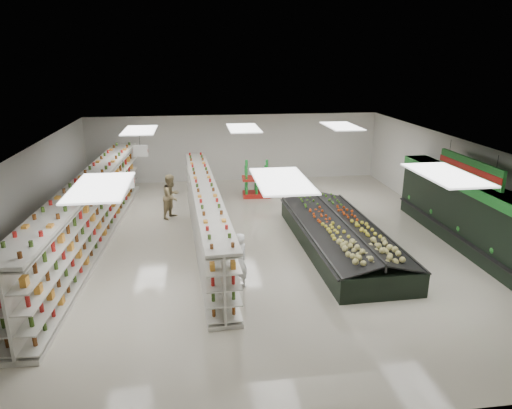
{
  "coord_description": "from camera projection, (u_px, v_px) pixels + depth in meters",
  "views": [
    {
      "loc": [
        -1.93,
        -13.88,
        5.86
      ],
      "look_at": [
        -0.04,
        0.05,
        1.28
      ],
      "focal_mm": 32.0,
      "sensor_mm": 36.0,
      "label": 1
    }
  ],
  "objects": [
    {
      "name": "soda_endcap",
      "position": [
        256.0,
        180.0,
        19.76
      ],
      "size": [
        1.25,
        0.89,
        1.54
      ],
      "rotation": [
        0.0,
        0.0,
        -0.06
      ],
      "color": "#B41A14",
      "rests_on": "floor"
    },
    {
      "name": "wall_right",
      "position": [
        460.0,
        187.0,
        15.55
      ],
      "size": [
        0.02,
        16.0,
        3.2
      ],
      "primitive_type": "cube",
      "color": "silver",
      "rests_on": "floor"
    },
    {
      "name": "floor",
      "position": [
        257.0,
        241.0,
        15.15
      ],
      "size": [
        16.0,
        16.0,
        0.0
      ],
      "primitive_type": "plane",
      "color": "beige",
      "rests_on": "ground"
    },
    {
      "name": "shopper_background",
      "position": [
        171.0,
        196.0,
        17.13
      ],
      "size": [
        0.87,
        0.96,
        1.69
      ],
      "primitive_type": "imported",
      "rotation": [
        0.0,
        0.0,
        0.99
      ],
      "color": "tan",
      "rests_on": "floor"
    },
    {
      "name": "aisle_sign_near",
      "position": [
        124.0,
        181.0,
        11.92
      ],
      "size": [
        0.52,
        0.06,
        0.75
      ],
      "color": "white",
      "rests_on": "ceiling"
    },
    {
      "name": "hortifruti_banner",
      "position": [
        470.0,
        168.0,
        13.71
      ],
      "size": [
        0.12,
        3.2,
        0.95
      ],
      "color": "#207829",
      "rests_on": "ceiling"
    },
    {
      "name": "ceiling",
      "position": [
        258.0,
        146.0,
        14.15
      ],
      "size": [
        14.0,
        16.0,
        0.02
      ],
      "primitive_type": "cube",
      "color": "white",
      "rests_on": "wall_back"
    },
    {
      "name": "wall_back",
      "position": [
        235.0,
        148.0,
        22.19
      ],
      "size": [
        14.0,
        0.02,
        3.2
      ],
      "primitive_type": "cube",
      "color": "silver",
      "rests_on": "floor"
    },
    {
      "name": "produce_island",
      "position": [
        340.0,
        235.0,
        14.47
      ],
      "size": [
        2.62,
        6.86,
        1.02
      ],
      "rotation": [
        0.0,
        0.0,
        0.02
      ],
      "color": "black",
      "rests_on": "floor"
    },
    {
      "name": "produce_wall_case",
      "position": [
        472.0,
        212.0,
        14.18
      ],
      "size": [
        0.93,
        8.0,
        2.2
      ],
      "color": "black",
      "rests_on": "floor"
    },
    {
      "name": "wall_front",
      "position": [
        328.0,
        343.0,
        7.11
      ],
      "size": [
        14.0,
        0.02,
        3.2
      ],
      "primitive_type": "cube",
      "color": "silver",
      "rests_on": "floor"
    },
    {
      "name": "gondola_left",
      "position": [
        91.0,
        215.0,
        14.63
      ],
      "size": [
        1.58,
        12.55,
        2.17
      ],
      "rotation": [
        0.0,
        0.0,
        -0.05
      ],
      "color": "silver",
      "rests_on": "floor"
    },
    {
      "name": "gondola_center",
      "position": [
        206.0,
        216.0,
        14.98
      ],
      "size": [
        1.34,
        10.76,
        1.86
      ],
      "rotation": [
        0.0,
        0.0,
        0.05
      ],
      "color": "silver",
      "rests_on": "floor"
    },
    {
      "name": "aisle_sign_far",
      "position": [
        140.0,
        151.0,
        15.69
      ],
      "size": [
        0.52,
        0.06,
        0.75
      ],
      "color": "white",
      "rests_on": "ceiling"
    },
    {
      "name": "wall_left",
      "position": [
        28.0,
        204.0,
        13.75
      ],
      "size": [
        0.02,
        16.0,
        3.2
      ],
      "primitive_type": "cube",
      "color": "silver",
      "rests_on": "floor"
    },
    {
      "name": "shopper_main",
      "position": [
        239.0,
        261.0,
        11.84
      ],
      "size": [
        0.68,
        0.64,
        1.56
      ],
      "primitive_type": "imported",
      "rotation": [
        0.0,
        0.0,
        3.79
      ],
      "color": "silver",
      "rests_on": "floor"
    }
  ]
}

